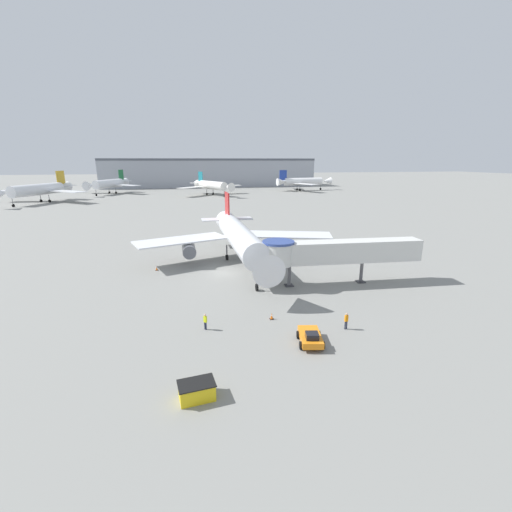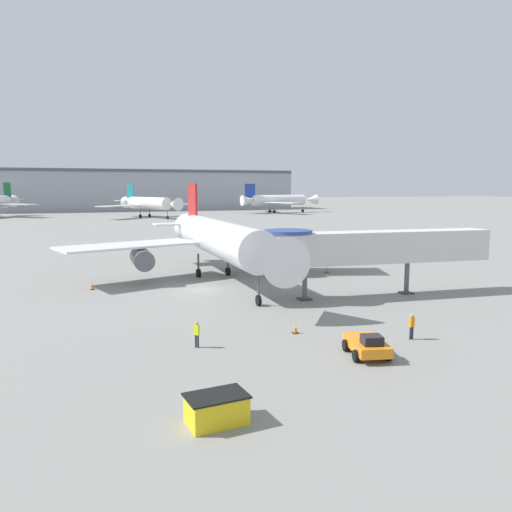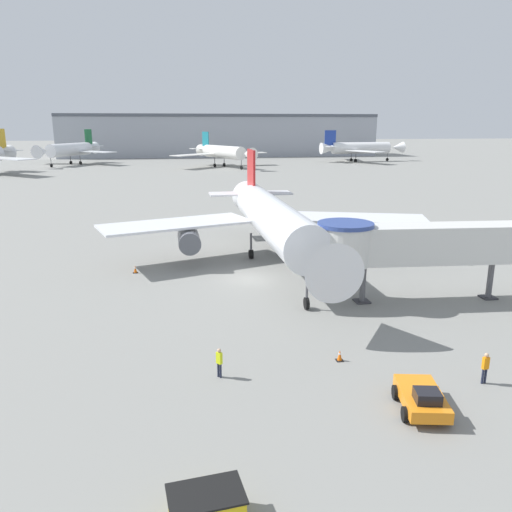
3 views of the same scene
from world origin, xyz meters
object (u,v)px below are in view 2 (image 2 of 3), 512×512
jet_bridge (365,247)px  service_container_yellow (217,409)px  background_jet_blue_tail (277,200)px  traffic_cone_port_wing (92,286)px  main_airplane (218,239)px  traffic_cone_near_nose (295,329)px  ground_crew_wing_walker (412,324)px  background_jet_teal_tail (148,203)px  ground_crew_marshaller (197,332)px  pushback_tug_orange (367,345)px  traffic_cone_starboard_wing (327,269)px

jet_bridge → service_container_yellow: (-18.65, -19.57, -3.85)m
jet_bridge → background_jet_blue_tail: background_jet_blue_tail is taller
service_container_yellow → traffic_cone_port_wing: size_ratio=3.85×
main_airplane → traffic_cone_port_wing: 13.49m
traffic_cone_near_nose → ground_crew_wing_walker: (6.59, -3.65, 0.67)m
traffic_cone_port_wing → background_jet_blue_tail: size_ratio=0.02×
traffic_cone_port_wing → background_jet_blue_tail: 147.36m
ground_crew_wing_walker → background_jet_teal_tail: bearing=83.1°
ground_crew_marshaller → ground_crew_wing_walker: ground_crew_wing_walker is taller
background_jet_blue_tail → ground_crew_wing_walker: bearing=155.7°
main_airplane → ground_crew_wing_walker: size_ratio=19.76×
traffic_cone_near_nose → ground_crew_wing_walker: bearing=-29.0°
pushback_tug_orange → traffic_cone_near_nose: bearing=122.5°
ground_crew_marshaller → ground_crew_wing_walker: 13.82m
pushback_tug_orange → background_jet_blue_tail: (54.34, 155.19, 4.16)m
main_airplane → pushback_tug_orange: 26.70m
pushback_tug_orange → ground_crew_marshaller: bearing=163.9°
traffic_cone_starboard_wing → jet_bridge: bearing=-101.6°
traffic_cone_near_nose → ground_crew_wing_walker: 7.56m
traffic_cone_port_wing → service_container_yellow: bearing=-81.5°
traffic_cone_near_nose → traffic_cone_starboard_wing: size_ratio=0.80×
main_airplane → traffic_cone_starboard_wing: bearing=0.1°
jet_bridge → traffic_cone_near_nose: bearing=-136.1°
main_airplane → ground_crew_wing_walker: 25.52m
traffic_cone_starboard_wing → background_jet_blue_tail: background_jet_blue_tail is taller
traffic_cone_near_nose → ground_crew_marshaller: (-6.94, -0.84, 0.64)m
ground_crew_marshaller → background_jet_blue_tail: background_jet_blue_tail is taller
ground_crew_marshaller → service_container_yellow: bearing=-48.9°
traffic_cone_starboard_wing → pushback_tug_orange: bearing=-112.1°
ground_crew_marshaller → pushback_tug_orange: bearing=21.0°
main_airplane → traffic_cone_near_nose: size_ratio=50.49×
main_airplane → pushback_tug_orange: main_airplane is taller
traffic_cone_near_nose → traffic_cone_starboard_wing: bearing=58.4°
pushback_tug_orange → background_jet_teal_tail: background_jet_teal_tail is taller
pushback_tug_orange → ground_crew_marshaller: (-9.09, 4.74, 0.29)m
ground_crew_wing_walker → background_jet_blue_tail: background_jet_blue_tail is taller
ground_crew_marshaller → ground_crew_wing_walker: bearing=36.8°
main_airplane → traffic_cone_starboard_wing: (12.89, 0.20, -3.92)m
service_container_yellow → background_jet_blue_tail: 173.10m
traffic_cone_starboard_wing → ground_crew_wing_walker: (-6.33, -24.64, 0.59)m
pushback_tug_orange → traffic_cone_port_wing: (-14.96, 25.22, -0.33)m
traffic_cone_port_wing → ground_crew_marshaller: (5.87, -20.48, 0.62)m
service_container_yellow → traffic_cone_port_wing: bearing=98.5°
service_container_yellow → ground_crew_marshaller: ground_crew_marshaller is taller
jet_bridge → ground_crew_marshaller: 20.10m
pushback_tug_orange → background_jet_blue_tail: 164.48m
pushback_tug_orange → traffic_cone_near_nose: pushback_tug_orange is taller
jet_bridge → traffic_cone_near_nose: size_ratio=31.89×
ground_crew_wing_walker → background_jet_teal_tail: (-0.85, 136.80, 3.71)m
service_container_yellow → background_jet_teal_tail: size_ratio=0.09×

